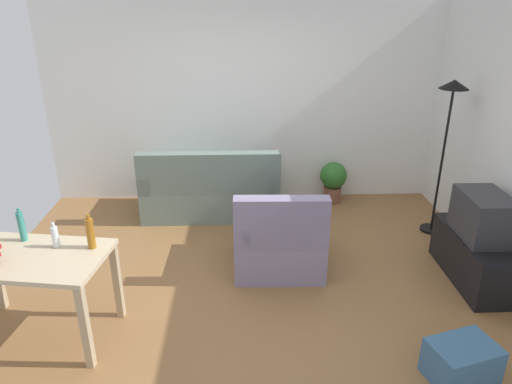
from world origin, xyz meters
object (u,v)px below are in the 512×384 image
bottle_tall (22,226)px  bottle_clear (55,237)px  bottle_amber (90,233)px  tv (483,216)px  couch (211,191)px  desk (30,268)px  tv_stand (474,258)px  torchiere_lamp (449,116)px  storage_box (462,362)px  potted_plant (333,179)px  armchair (279,241)px

bottle_tall → bottle_clear: bottle_tall is taller
bottle_tall → bottle_clear: 0.34m
bottle_amber → tv: bearing=9.5°
tv → bottle_tall: (-4.12, -0.45, 0.19)m
couch → desk: bearing=61.0°
tv_stand → tv: tv is taller
torchiere_lamp → bottle_amber: (-3.51, -1.65, -0.52)m
torchiere_lamp → desk: (-3.99, -1.76, -0.76)m
storage_box → bottle_tall: 3.60m
potted_plant → bottle_tall: (-3.06, -2.39, 0.56)m
bottle_clear → couch: bearing=63.2°
desk → bottle_clear: (0.18, 0.13, 0.20)m
bottle_tall → bottle_clear: size_ratio=1.35×
couch → desk: 2.69m
potted_plant → torchiere_lamp: bearing=-40.2°
torchiere_lamp → potted_plant: 1.75m
bottle_clear → torchiere_lamp: bearing=23.2°
potted_plant → bottle_amber: size_ratio=1.92×
potted_plant → bottle_tall: bottle_tall is taller
couch → torchiere_lamp: (2.69, -0.58, 1.11)m
torchiere_lamp → bottle_amber: size_ratio=6.11×
couch → tv_stand: (2.69, -1.63, -0.07)m
bottle_tall → bottle_amber: (0.60, -0.14, 0.00)m
desk → armchair: size_ratio=1.40×
torchiere_lamp → armchair: bearing=-157.8°
tv → bottle_clear: 3.85m
torchiere_lamp → storage_box: 2.77m
tv → potted_plant: bearing=28.5°
potted_plant → armchair: size_ratio=0.62×
couch → armchair: (0.77, -1.36, 0.01)m
desk → bottle_tall: (-0.13, 0.25, 0.24)m
tv → storage_box: tv is taller
tv_stand → armchair: bearing=81.9°
potted_plant → bottle_clear: 3.77m
potted_plant → storage_box: potted_plant is taller
potted_plant → bottle_clear: bearing=-137.6°
tv_stand → couch: bearing=58.7°
desk → couch: bearing=69.4°
potted_plant → armchair: bearing=-117.5°
couch → bottle_amber: size_ratio=5.82×
bottle_tall → storage_box: bearing=-14.1°
tv → armchair: (-1.93, 0.27, -0.38)m
tv_stand → tv: size_ratio=1.83×
tv → bottle_clear: bottle_clear is taller
armchair → storage_box: (1.23, -1.58, -0.17)m
tv_stand → bottle_clear: size_ratio=5.05×
tv_stand → bottle_amber: (-3.51, -0.59, 0.65)m
tv → torchiere_lamp: size_ratio=0.33×
tv → armchair: size_ratio=0.65×
tv_stand → armchair: size_ratio=1.19×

